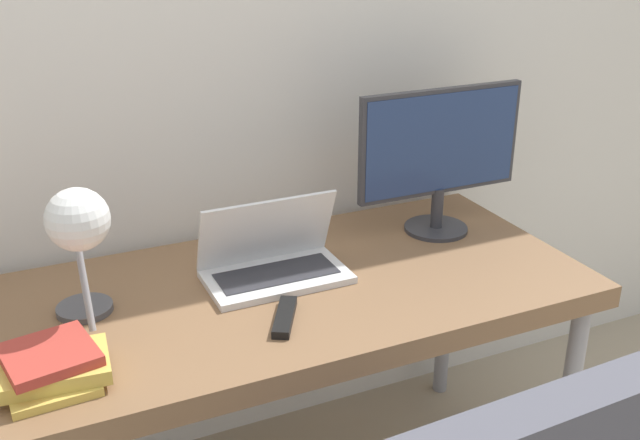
{
  "coord_description": "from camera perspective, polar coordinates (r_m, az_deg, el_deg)",
  "views": [
    {
      "loc": [
        -0.58,
        -1.22,
        1.64
      ],
      "look_at": [
        0.13,
        0.33,
        0.92
      ],
      "focal_mm": 42.0,
      "sensor_mm": 36.0,
      "label": 1
    }
  ],
  "objects": [
    {
      "name": "desk",
      "position": [
        1.94,
        -3.94,
        -6.81
      ],
      "size": [
        1.65,
        0.73,
        0.74
      ],
      "color": "brown",
      "rests_on": "ground_plane"
    },
    {
      "name": "monitor",
      "position": [
        2.18,
        9.15,
        5.17
      ],
      "size": [
        0.52,
        0.19,
        0.43
      ],
      "color": "#333338",
      "rests_on": "desk"
    },
    {
      "name": "laptop",
      "position": [
        1.95,
        -3.58,
        -3.14
      ],
      "size": [
        0.37,
        0.21,
        0.21
      ],
      "color": "silver",
      "rests_on": "desk"
    },
    {
      "name": "desk_lamp",
      "position": [
        1.68,
        -17.92,
        -0.75
      ],
      "size": [
        0.14,
        0.26,
        0.36
      ],
      "color": "#4C4C51",
      "rests_on": "desk"
    },
    {
      "name": "book_stack",
      "position": [
        1.63,
        -19.76,
        -10.51
      ],
      "size": [
        0.23,
        0.21,
        0.07
      ],
      "color": "gold",
      "rests_on": "desk"
    },
    {
      "name": "wall_back",
      "position": [
        2.12,
        -8.7,
        13.59
      ],
      "size": [
        8.0,
        0.05,
        2.6
      ],
      "color": "silver",
      "rests_on": "ground_plane"
    },
    {
      "name": "tv_remote",
      "position": [
        1.76,
        -2.7,
        -7.39
      ],
      "size": [
        0.12,
        0.17,
        0.02
      ],
      "color": "black",
      "rests_on": "desk"
    }
  ]
}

